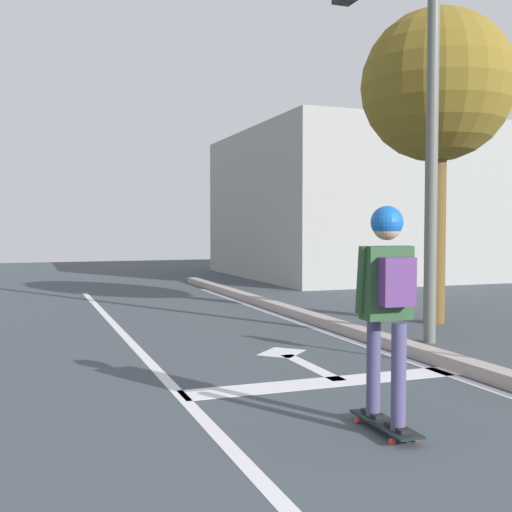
% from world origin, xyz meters
% --- Properties ---
extents(lane_line_center, '(0.12, 20.00, 0.01)m').
position_xyz_m(lane_line_center, '(-0.12, 6.00, 0.00)').
color(lane_line_center, silver).
rests_on(lane_line_center, ground).
extents(lane_line_curbside, '(0.12, 20.00, 0.01)m').
position_xyz_m(lane_line_curbside, '(2.74, 6.00, 0.00)').
color(lane_line_curbside, silver).
rests_on(lane_line_curbside, ground).
extents(stop_bar, '(3.00, 0.40, 0.01)m').
position_xyz_m(stop_bar, '(1.38, 6.33, 0.00)').
color(stop_bar, silver).
rests_on(stop_bar, ground).
extents(lane_arrow_stem, '(0.16, 1.40, 0.01)m').
position_xyz_m(lane_arrow_stem, '(1.54, 7.04, 0.00)').
color(lane_arrow_stem, silver).
rests_on(lane_arrow_stem, ground).
extents(lane_arrow_head, '(0.71, 0.71, 0.01)m').
position_xyz_m(lane_arrow_head, '(1.54, 7.89, 0.00)').
color(lane_arrow_head, silver).
rests_on(lane_arrow_head, ground).
extents(curb_strip, '(0.24, 24.00, 0.14)m').
position_xyz_m(curb_strip, '(2.99, 6.00, 0.07)').
color(curb_strip, '#A49690').
rests_on(curb_strip, ground).
extents(skateboard, '(0.24, 0.79, 0.08)m').
position_xyz_m(skateboard, '(1.10, 4.78, 0.06)').
color(skateboard, black).
rests_on(skateboard, ground).
extents(skater, '(0.46, 0.61, 1.65)m').
position_xyz_m(skater, '(1.10, 4.77, 1.12)').
color(skater, '#46416C').
rests_on(skater, skateboard).
extents(traffic_signal_mast, '(5.34, 0.34, 5.36)m').
position_xyz_m(traffic_signal_mast, '(2.10, 7.83, 3.97)').
color(traffic_signal_mast, '#5B5D58').
rests_on(traffic_signal_mast, ground).
extents(roadside_tree, '(2.42, 2.42, 5.04)m').
position_xyz_m(roadside_tree, '(4.80, 9.29, 3.77)').
color(roadside_tree, brown).
rests_on(roadside_tree, ground).
extents(building_block, '(9.62, 8.02, 4.49)m').
position_xyz_m(building_block, '(9.70, 18.70, 2.25)').
color(building_block, '#959692').
rests_on(building_block, ground).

